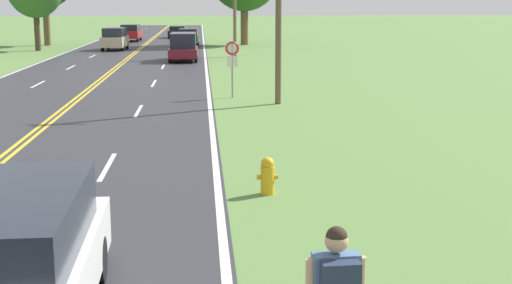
% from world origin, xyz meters
% --- Properties ---
extents(fire_hydrant, '(0.45, 0.29, 0.79)m').
position_xyz_m(fire_hydrant, '(6.47, 13.74, 0.40)').
color(fire_hydrant, gold).
rests_on(fire_hydrant, ground).
extents(traffic_sign, '(0.60, 0.10, 2.36)m').
position_xyz_m(traffic_sign, '(6.42, 28.97, 1.77)').
color(traffic_sign, gray).
rests_on(traffic_sign, ground).
extents(utility_pole_far, '(1.80, 0.24, 7.72)m').
position_xyz_m(utility_pole_far, '(7.62, 51.43, 4.01)').
color(utility_pole_far, brown).
rests_on(utility_pole_far, ground).
extents(car_white_van_approaching, '(2.02, 4.83, 1.74)m').
position_xyz_m(car_white_van_approaching, '(2.77, 7.68, 0.91)').
color(car_white_van_approaching, black).
rests_on(car_white_van_approaching, ground).
extents(car_maroon_van_mid_near, '(1.90, 4.80, 1.89)m').
position_xyz_m(car_maroon_van_mid_near, '(3.96, 47.88, 0.98)').
color(car_maroon_van_mid_near, black).
rests_on(car_maroon_van_mid_near, ground).
extents(car_champagne_suv_mid_far, '(1.95, 4.32, 1.83)m').
position_xyz_m(car_champagne_suv_mid_far, '(-1.92, 59.20, 0.96)').
color(car_champagne_suv_mid_far, black).
rests_on(car_champagne_suv_mid_far, ground).
extents(car_dark_green_sedan_receding, '(1.98, 4.31, 1.53)m').
position_xyz_m(car_dark_green_sedan_receding, '(4.02, 64.58, 0.77)').
color(car_dark_green_sedan_receding, black).
rests_on(car_dark_green_sedan_receding, ground).
extents(car_red_suv_distant, '(1.95, 4.66, 1.68)m').
position_xyz_m(car_red_suv_distant, '(-1.86, 72.41, 0.91)').
color(car_red_suv_distant, black).
rests_on(car_red_suv_distant, ground).
extents(car_black_sedan_horizon, '(1.99, 4.62, 1.30)m').
position_xyz_m(car_black_sedan_horizon, '(2.65, 78.53, 0.70)').
color(car_black_sedan_horizon, black).
rests_on(car_black_sedan_horizon, ground).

